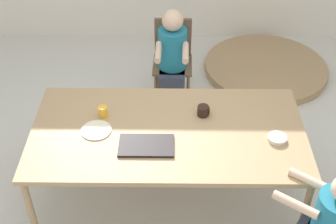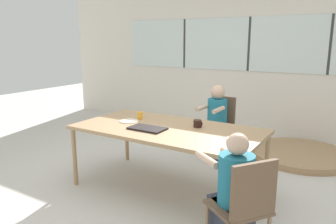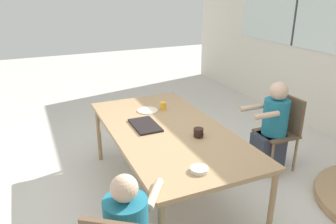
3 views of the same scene
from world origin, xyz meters
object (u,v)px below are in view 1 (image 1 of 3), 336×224
at_px(bowl_white_shallow, 277,138).
at_px(folded_table_stack, 265,68).
at_px(coffee_mug, 203,111).
at_px(juice_glass, 103,112).
at_px(chair_for_man_blue_shirt, 173,53).
at_px(person_man_blue_shirt, 172,65).

relative_size(bowl_white_shallow, folded_table_stack, 0.10).
height_order(coffee_mug, juice_glass, juice_glass).
bearing_deg(chair_for_man_blue_shirt, juice_glass, 68.46).
bearing_deg(folded_table_stack, coffee_mug, -116.05).
xyz_separation_m(chair_for_man_blue_shirt, coffee_mug, (0.24, -1.27, 0.26)).
bearing_deg(juice_glass, folded_table_stack, 47.07).
bearing_deg(coffee_mug, person_man_blue_shirt, 102.64).
height_order(person_man_blue_shirt, juice_glass, person_man_blue_shirt).
bearing_deg(bowl_white_shallow, coffee_mug, 151.75).
relative_size(coffee_mug, juice_glass, 1.07).
bearing_deg(coffee_mug, folded_table_stack, 63.95).
distance_m(coffee_mug, folded_table_stack, 2.07).
xyz_separation_m(person_man_blue_shirt, juice_glass, (-0.54, -1.13, 0.30)).
relative_size(coffee_mug, folded_table_stack, 0.07).
distance_m(person_man_blue_shirt, juice_glass, 1.29).
height_order(bowl_white_shallow, folded_table_stack, bowl_white_shallow).
bearing_deg(bowl_white_shallow, person_man_blue_shirt, 119.37).
bearing_deg(coffee_mug, juice_glass, -178.21).
bearing_deg(bowl_white_shallow, chair_for_man_blue_shirt, 116.61).
bearing_deg(chair_for_man_blue_shirt, person_man_blue_shirt, 90.00).
xyz_separation_m(chair_for_man_blue_shirt, juice_glass, (-0.55, -1.30, 0.26)).
height_order(person_man_blue_shirt, folded_table_stack, person_man_blue_shirt).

